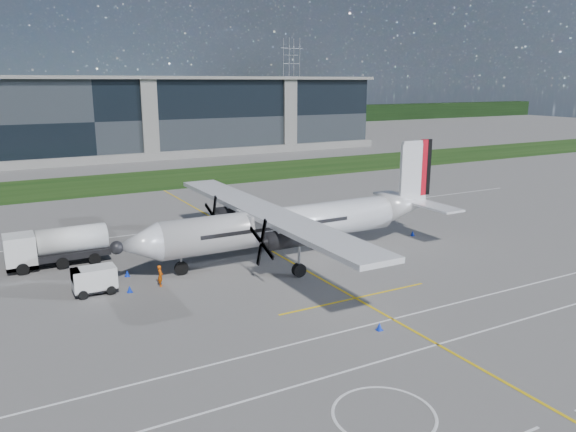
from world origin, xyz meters
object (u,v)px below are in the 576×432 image
object	(u,v)px
turboprop_aircraft	(294,203)
safety_cone_tail	(413,233)
fuel_tanker_truck	(50,248)
pylon_east	(291,80)
safety_cone_nose_stbd	(127,273)
safety_cone_stbdwing	(193,220)
safety_cone_fwd	(90,285)
ground_crew_person	(160,274)
safety_cone_portwing	(379,326)
safety_cone_nose_port	(130,289)
baggage_tug	(94,280)

from	to	relation	value
turboprop_aircraft	safety_cone_tail	xyz separation A→B (m)	(13.33, 0.12, -4.39)
fuel_tanker_truck	pylon_east	bearing A→B (deg)	54.29
safety_cone_nose_stbd	safety_cone_stbdwing	xyz separation A→B (m)	(10.18, 13.96, 0.00)
safety_cone_fwd	safety_cone_tail	bearing A→B (deg)	-0.41
pylon_east	safety_cone_tail	size ratio (longest dim) A/B	60.00
ground_crew_person	safety_cone_nose_stbd	bearing A→B (deg)	43.58
fuel_tanker_truck	safety_cone_fwd	world-z (taller)	fuel_tanker_truck
safety_cone_nose_stbd	safety_cone_portwing	size ratio (longest dim) A/B	1.00
safety_cone_tail	safety_cone_nose_port	world-z (taller)	same
ground_crew_person	safety_cone_tail	xyz separation A→B (m)	(25.41, 1.76, -0.66)
pylon_east	baggage_tug	xyz separation A→B (m)	(-97.54, -146.32, -14.06)
fuel_tanker_truck	safety_cone_nose_stbd	world-z (taller)	fuel_tanker_truck
ground_crew_person	safety_cone_nose_port	bearing A→B (deg)	111.17
safety_cone_stbdwing	safety_cone_portwing	size ratio (longest dim) A/B	1.00
fuel_tanker_truck	baggage_tug	world-z (taller)	fuel_tanker_truck
safety_cone_tail	safety_cone_nose_stbd	size ratio (longest dim) A/B	1.00
safety_cone_nose_stbd	safety_cone_tail	bearing A→B (deg)	-3.25
pylon_east	ground_crew_person	size ratio (longest dim) A/B	16.55
safety_cone_nose_stbd	safety_cone_stbdwing	distance (m)	17.28
pylon_east	baggage_tug	distance (m)	176.42
safety_cone_tail	pylon_east	bearing A→B (deg)	65.05
fuel_tanker_truck	ground_crew_person	distance (m)	10.86
pylon_east	turboprop_aircraft	size ratio (longest dim) A/B	0.97
turboprop_aircraft	safety_cone_fwd	world-z (taller)	turboprop_aircraft
baggage_tug	safety_cone_portwing	size ratio (longest dim) A/B	6.27
turboprop_aircraft	safety_cone_portwing	size ratio (longest dim) A/B	61.92
ground_crew_person	safety_cone_nose_stbd	world-z (taller)	ground_crew_person
pylon_east	safety_cone_tail	bearing A→B (deg)	-114.95
pylon_east	safety_cone_fwd	bearing A→B (deg)	-123.94
safety_cone_tail	safety_cone_nose_stbd	bearing A→B (deg)	176.75
safety_cone_fwd	safety_cone_nose_port	size ratio (longest dim) A/B	1.00
fuel_tanker_truck	safety_cone_nose_stbd	bearing A→B (deg)	-48.41
pylon_east	safety_cone_nose_stbd	xyz separation A→B (m)	(-94.73, -143.88, -14.75)
safety_cone_nose_stbd	safety_cone_nose_port	xyz separation A→B (m)	(-0.64, -3.47, 0.00)
safety_cone_stbdwing	safety_cone_tail	bearing A→B (deg)	-42.55
turboprop_aircraft	safety_cone_tail	bearing A→B (deg)	0.51
turboprop_aircraft	fuel_tanker_truck	world-z (taller)	turboprop_aircraft
fuel_tanker_truck	baggage_tug	size ratio (longest dim) A/B	2.64
turboprop_aircraft	fuel_tanker_truck	size ratio (longest dim) A/B	3.75
turboprop_aircraft	safety_cone_fwd	size ratio (longest dim) A/B	61.92
fuel_tanker_truck	safety_cone_stbdwing	size ratio (longest dim) A/B	16.53
pylon_east	ground_crew_person	distance (m)	174.71
turboprop_aircraft	safety_cone_tail	world-z (taller)	turboprop_aircraft
safety_cone_fwd	safety_cone_nose_port	bearing A→B (deg)	-42.30
safety_cone_nose_port	fuel_tanker_truck	bearing A→B (deg)	115.11
fuel_tanker_truck	safety_cone_stbdwing	world-z (taller)	fuel_tanker_truck
turboprop_aircraft	safety_cone_fwd	distance (m)	17.30
safety_cone_tail	baggage_tug	bearing A→B (deg)	-178.26
pylon_east	fuel_tanker_truck	world-z (taller)	pylon_east
pylon_east	safety_cone_nose_port	xyz separation A→B (m)	(-95.37, -147.34, -14.75)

